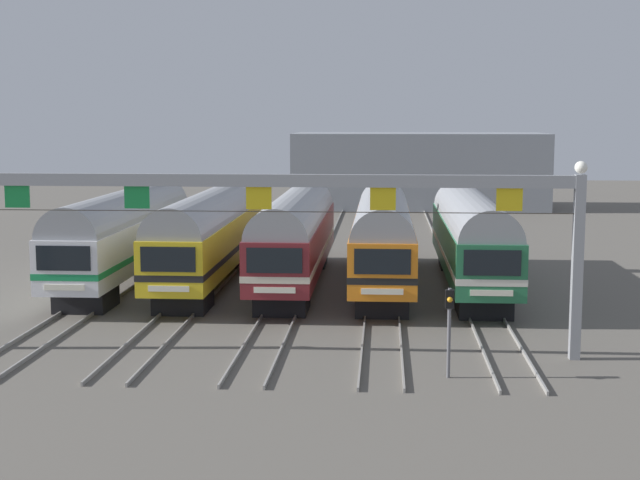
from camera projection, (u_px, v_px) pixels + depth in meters
name	position (u px, v px, depth m)	size (l,w,h in m)	color
ground_plane	(296.00, 286.00, 46.63)	(160.00, 160.00, 0.00)	#5B564F
track_bed	(319.00, 240.00, 63.43)	(18.99, 70.00, 0.15)	gray
commuter_train_white	(124.00, 231.00, 46.87)	(2.88, 18.06, 5.05)	white
commuter_train_yellow	(209.00, 232.00, 46.57)	(2.88, 18.06, 5.05)	gold
commuter_train_maroon	(296.00, 233.00, 46.27)	(2.88, 18.06, 5.05)	maroon
commuter_train_orange	(383.00, 234.00, 45.97)	(2.88, 18.06, 5.05)	orange
commuter_train_green	(471.00, 234.00, 45.67)	(2.88, 18.06, 5.05)	#236B42
catenary_gantry	(259.00, 208.00, 32.58)	(22.73, 0.44, 6.97)	gray
yard_signal_mast	(449.00, 316.00, 29.91)	(0.28, 0.35, 2.98)	#59595E
maintenance_building	(419.00, 170.00, 86.79)	(23.28, 10.00, 6.95)	gray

